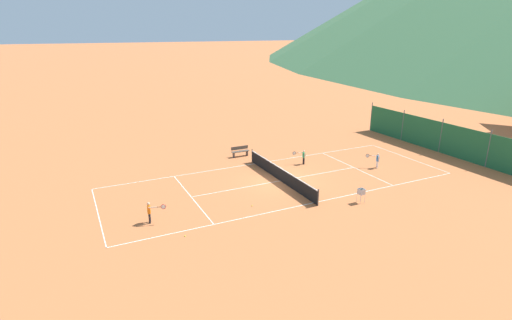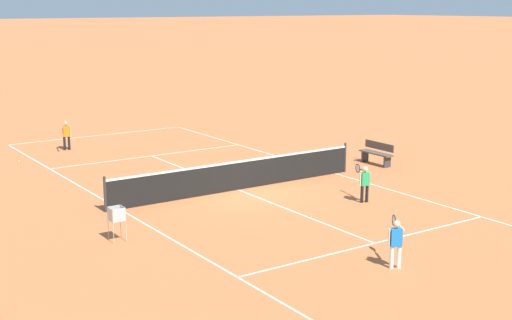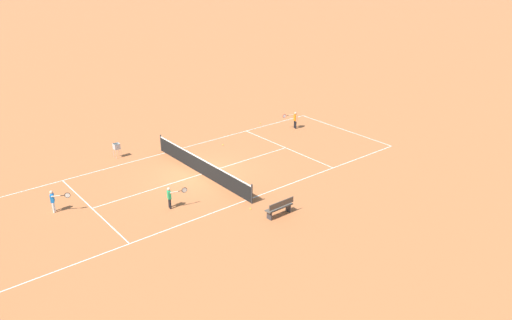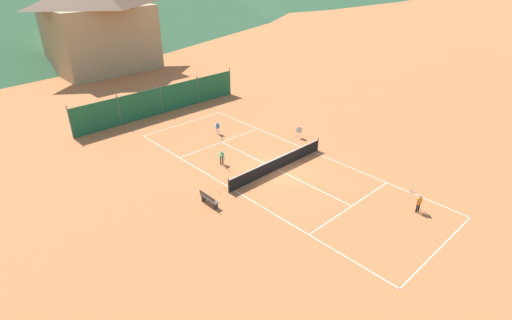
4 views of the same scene
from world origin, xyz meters
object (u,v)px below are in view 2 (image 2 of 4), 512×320
Objects in this scene: ball_hopper at (116,216)px; courtside_bench at (377,153)px; tennis_net at (238,175)px; player_near_baseline at (66,133)px; player_near_service at (364,181)px; tennis_ball_alley_left at (301,174)px; tennis_ball_near_corner at (19,161)px; tennis_ball_by_net_right at (361,172)px; player_far_service at (396,240)px; tennis_ball_by_net_left at (111,179)px.

ball_hopper is 0.59× the size of courtside_bench.
player_near_baseline reaches higher than tennis_net.
player_near_baseline reaches higher than player_near_service.
tennis_ball_near_corner is at bearing -44.70° from tennis_ball_alley_left.
tennis_ball_near_corner is at bearing -93.24° from ball_hopper.
player_near_baseline is 18.20× the size of tennis_ball_by_net_right.
player_far_service is 17.37m from player_near_baseline.
tennis_ball_near_corner is (4.70, -8.18, -0.47)m from tennis_net.
player_near_service is 5.35m from courtside_bench.
tennis_ball_near_corner is (7.71, -7.63, 0.00)m from tennis_ball_alley_left.
courtside_bench is at bearing 174.91° from tennis_ball_alley_left.
tennis_net reaches higher than courtside_bench.
player_far_service is at bearing 84.32° from tennis_net.
tennis_ball_by_net_right and tennis_ball_near_corner have the same top height.
player_near_service is 16.98× the size of tennis_ball_near_corner.
player_far_service is at bearing 103.69° from tennis_ball_near_corner.
tennis_ball_by_net_left is (5.29, -6.90, -0.62)m from player_near_service.
player_near_service is 0.93× the size of player_near_baseline.
ball_hopper is (4.53, -5.29, -0.01)m from player_far_service.
tennis_ball_by_net_left is at bearing -26.82° from tennis_ball_by_net_right.
player_near_baseline is 12.30m from tennis_ball_by_net_right.
player_far_service is 17.19× the size of tennis_ball_by_net_left.
tennis_ball_alley_left and tennis_ball_near_corner have the same top height.
tennis_ball_alley_left is 1.00× the size of tennis_ball_near_corner.
courtside_bench is at bearing 160.35° from tennis_ball_by_net_left.
tennis_ball_alley_left is at bearing -26.42° from tennis_ball_by_net_right.
courtside_bench is at bearing 144.33° from tennis_ball_near_corner.
tennis_ball_near_corner is (9.67, -8.61, 0.00)m from tennis_ball_by_net_right.
player_near_baseline is 2.70m from tennis_ball_near_corner.
ball_hopper is at bearing 11.94° from tennis_ball_by_net_right.
tennis_ball_alley_left is (-3.01, -0.55, -0.47)m from tennis_net.
courtside_bench is at bearing -166.25° from ball_hopper.
ball_hopper is at bearing 26.10° from tennis_net.
tennis_ball_alley_left is at bearing -159.28° from ball_hopper.
player_far_service is 16.55m from tennis_ball_near_corner.
tennis_ball_by_net_right is at bearing 175.08° from tennis_net.
tennis_ball_near_corner is (1.81, -4.63, 0.00)m from tennis_ball_by_net_left.
player_near_service is 16.98× the size of tennis_ball_by_net_right.
player_near_baseline reaches higher than tennis_ball_near_corner.
ball_hopper is (2.42, 6.15, 0.62)m from tennis_ball_by_net_left.
tennis_net is at bearing 10.28° from tennis_ball_alley_left.
player_near_service is (-2.40, 3.36, 0.16)m from tennis_net.
tennis_ball_by_net_right is at bearing 153.18° from tennis_ball_by_net_left.
player_near_baseline is 18.20× the size of tennis_ball_alley_left.
tennis_ball_by_net_left is 9.81m from courtside_bench.
ball_hopper reaches higher than tennis_ball_near_corner.
player_far_service is 0.76× the size of courtside_bench.
player_far_service is 11.65m from tennis_ball_by_net_left.
tennis_net is 8.09× the size of player_far_service.
player_near_service is 13.56m from tennis_ball_near_corner.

